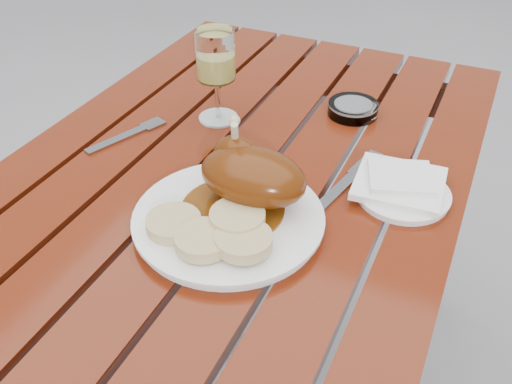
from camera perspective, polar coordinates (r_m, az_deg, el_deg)
table at (r=1.30m, az=-1.29°, el=-10.64°), size 0.80×1.20×0.75m
dinner_plate at (r=0.90m, az=-2.75°, el=-2.80°), size 0.33×0.33×0.02m
roast_duck at (r=0.90m, az=-0.64°, el=1.72°), size 0.19×0.18×0.13m
bread_dumplings at (r=0.84m, az=-4.21°, el=-3.82°), size 0.20×0.14×0.03m
wine_glass at (r=1.14m, az=-3.97°, el=11.42°), size 0.09×0.09×0.19m
side_plate at (r=0.99m, az=14.46°, el=-0.21°), size 0.17×0.17×0.01m
napkin at (r=0.99m, az=14.14°, el=0.84°), size 0.15×0.14×0.01m
ashtray at (r=1.21m, az=9.67°, el=8.21°), size 0.13×0.13×0.03m
fork at (r=1.15m, az=-13.18°, el=5.37°), size 0.08×0.16×0.01m
knife at (r=0.99m, az=8.47°, el=0.44°), size 0.06×0.20×0.01m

